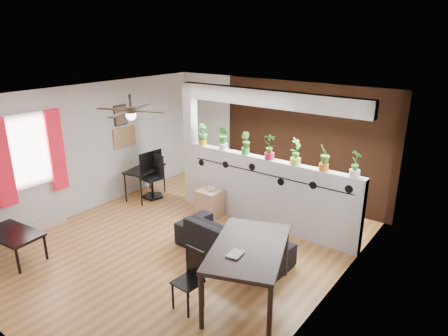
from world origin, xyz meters
TOP-DOWN VIEW (x-y plane):
  - room_shell at (0.00, 0.00)m, footprint 6.30×7.10m
  - partition_wall at (0.80, 1.50)m, footprint 3.60×0.18m
  - ceiling_header at (0.80, 1.50)m, footprint 3.60×0.18m
  - pier_column at (-1.11, 1.50)m, footprint 0.22×0.20m
  - brick_panel at (0.80, 2.97)m, footprint 3.90×0.05m
  - vine_decal at (0.80, 1.40)m, footprint 3.31×0.01m
  - window_assembly at (-2.56, -1.20)m, footprint 0.09×1.30m
  - baseboard_heater at (-2.54, -1.20)m, footprint 0.08×1.00m
  - corkboard at (-2.58, 0.95)m, footprint 0.03×0.60m
  - framed_art at (-2.58, 0.90)m, footprint 0.03×0.34m
  - ceiling_fan at (-0.80, -0.30)m, footprint 1.19×1.19m
  - potted_plant_0 at (-0.78, 1.50)m, footprint 0.22×0.26m
  - potted_plant_1 at (-0.25, 1.50)m, footprint 0.30×0.28m
  - potted_plant_2 at (0.27, 1.50)m, footprint 0.25×0.21m
  - potted_plant_3 at (0.80, 1.50)m, footprint 0.31×0.28m
  - potted_plant_4 at (1.33, 1.50)m, footprint 0.23×0.27m
  - potted_plant_5 at (1.85, 1.50)m, footprint 0.22×0.26m
  - potted_plant_6 at (2.38, 1.50)m, footprint 0.29×0.27m
  - sofa at (0.89, 0.23)m, footprint 1.95×0.86m
  - cube_shelf at (-0.35, 1.16)m, footprint 0.47×0.42m
  - cup at (-0.30, 1.16)m, footprint 0.14×0.14m
  - computer_desk at (-2.13, 1.08)m, footprint 0.67×1.03m
  - monitor at (-2.13, 1.23)m, footprint 0.35×0.08m
  - office_chair at (-1.96, 1.18)m, footprint 0.50×0.50m
  - dining_table at (1.75, -0.60)m, footprint 1.42×1.77m
  - book at (1.65, -0.90)m, footprint 0.20×0.25m
  - folding_chair at (1.21, -1.16)m, footprint 0.36×0.36m
  - coffee_table at (-1.92, -2.01)m, footprint 1.07×0.66m

SIDE VIEW (x-z plane):
  - baseboard_heater at x=-2.54m, z-range 0.00..0.18m
  - cube_shelf at x=-0.35m, z-range 0.00..0.56m
  - sofa at x=0.89m, z-range 0.00..0.56m
  - coffee_table at x=-1.92m, z-range 0.19..0.66m
  - office_chair at x=-1.96m, z-range -0.06..0.90m
  - folding_chair at x=1.21m, z-range 0.08..0.93m
  - cup at x=-0.30m, z-range 0.56..0.66m
  - computer_desk at x=-2.13m, z-range 0.28..0.97m
  - partition_wall at x=0.80m, z-range 0.00..1.35m
  - dining_table at x=1.75m, z-range 0.33..1.17m
  - monitor at x=-2.13m, z-range 0.69..0.89m
  - book at x=1.65m, z-range 0.84..0.87m
  - vine_decal at x=0.80m, z-range 0.93..1.23m
  - room_shell at x=0.00m, z-range -0.15..2.75m
  - pier_column at x=-1.11m, z-range 0.00..2.60m
  - brick_panel at x=0.80m, z-range 0.00..2.60m
  - corkboard at x=-2.58m, z-range 1.12..1.58m
  - window_assembly at x=-2.56m, z-range 0.73..2.28m
  - potted_plant_2 at x=0.27m, z-range 1.36..1.79m
  - potted_plant_5 at x=1.85m, z-range 1.36..1.82m
  - potted_plant_6 at x=2.38m, z-range 1.36..1.82m
  - potted_plant_0 at x=-0.78m, z-range 1.36..1.82m
  - potted_plant_1 at x=-0.25m, z-range 1.36..1.83m
  - potted_plant_3 at x=0.80m, z-range 1.36..1.85m
  - potted_plant_4 at x=1.33m, z-range 1.36..1.85m
  - framed_art at x=-2.58m, z-range 1.63..2.07m
  - ceiling_fan at x=-0.80m, z-range 2.10..2.53m
  - ceiling_header at x=0.80m, z-range 2.30..2.60m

